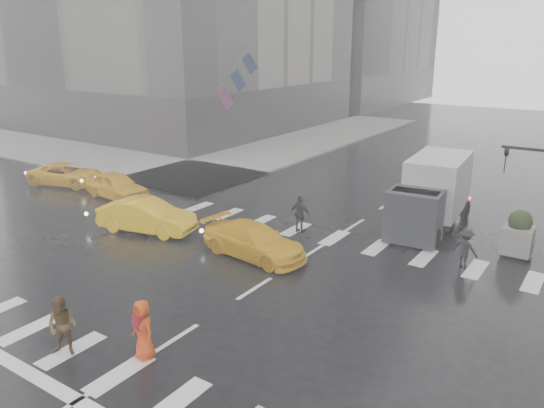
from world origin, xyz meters
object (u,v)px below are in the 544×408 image
Objects in this scene: pedestrian_brown at (62,326)px; taxi_mid at (147,216)px; pedestrian_orange at (143,329)px; box_truck at (432,192)px; taxi_front at (117,186)px.

pedestrian_brown reaches higher than taxi_mid.
taxi_mid is (-7.39, 7.09, -0.12)m from pedestrian_orange.
taxi_mid is 0.74× the size of box_truck.
pedestrian_brown is at bearing -139.36° from pedestrian_orange.
pedestrian_brown is at bearing -112.45° from box_truck.
box_truck reaches higher than pedestrian_orange.
taxi_mid is (5.37, -2.84, 0.04)m from taxi_front.
pedestrian_orange is at bearing -147.38° from taxi_mid.
pedestrian_orange is 10.24m from taxi_mid.
pedestrian_orange reaches higher than taxi_front.
pedestrian_orange is 16.17m from taxi_front.
pedestrian_brown reaches higher than taxi_front.
box_truck is (4.97, 15.82, 0.86)m from pedestrian_brown.
taxi_front is 0.92× the size of taxi_mid.
pedestrian_brown is 0.38× the size of taxi_mid.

